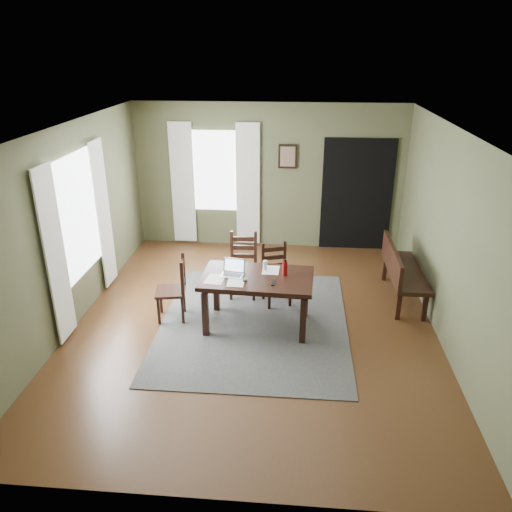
# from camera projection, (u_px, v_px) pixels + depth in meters

# --- Properties ---
(ground) EXTENTS (5.00, 6.00, 0.01)m
(ground) POSITION_uv_depth(u_px,v_px,m) (254.00, 323.00, 7.08)
(ground) COLOR #492C16
(room_shell) EXTENTS (5.02, 6.02, 2.71)m
(room_shell) POSITION_uv_depth(u_px,v_px,m) (254.00, 200.00, 6.36)
(room_shell) COLOR #505436
(room_shell) RESTS_ON ground
(rug) EXTENTS (2.60, 3.20, 0.01)m
(rug) POSITION_uv_depth(u_px,v_px,m) (254.00, 322.00, 7.07)
(rug) COLOR #404040
(rug) RESTS_ON ground
(dining_table) EXTENTS (1.54, 0.98, 0.75)m
(dining_table) POSITION_uv_depth(u_px,v_px,m) (257.00, 283.00, 6.74)
(dining_table) COLOR black
(dining_table) RESTS_ON rug
(chair_end) EXTENTS (0.47, 0.47, 0.94)m
(chair_end) POSITION_uv_depth(u_px,v_px,m) (174.00, 289.00, 7.01)
(chair_end) COLOR black
(chair_end) RESTS_ON rug
(chair_back_left) EXTENTS (0.45, 0.45, 0.98)m
(chair_back_left) POSITION_uv_depth(u_px,v_px,m) (243.00, 266.00, 7.71)
(chair_back_left) COLOR black
(chair_back_left) RESTS_ON rug
(chair_back_right) EXTENTS (0.51, 0.51, 0.91)m
(chair_back_right) POSITION_uv_depth(u_px,v_px,m) (276.00, 275.00, 7.48)
(chair_back_right) COLOR black
(chair_back_right) RESTS_ON rug
(bench) EXTENTS (0.48, 1.51, 0.85)m
(bench) POSITION_uv_depth(u_px,v_px,m) (400.00, 268.00, 7.55)
(bench) COLOR black
(bench) RESTS_ON ground
(laptop) EXTENTS (0.33, 0.28, 0.21)m
(laptop) POSITION_uv_depth(u_px,v_px,m) (233.00, 271.00, 6.75)
(laptop) COLOR #B7B7BC
(laptop) RESTS_ON dining_table
(computer_mouse) EXTENTS (0.05, 0.09, 0.03)m
(computer_mouse) POSITION_uv_depth(u_px,v_px,m) (245.00, 280.00, 6.58)
(computer_mouse) COLOR #3F3F42
(computer_mouse) RESTS_ON dining_table
(tv_remote) EXTENTS (0.05, 0.16, 0.02)m
(tv_remote) POSITION_uv_depth(u_px,v_px,m) (273.00, 283.00, 6.51)
(tv_remote) COLOR black
(tv_remote) RESTS_ON dining_table
(drinking_glass) EXTENTS (0.06, 0.06, 0.14)m
(drinking_glass) POSITION_uv_depth(u_px,v_px,m) (265.00, 265.00, 6.87)
(drinking_glass) COLOR silver
(drinking_glass) RESTS_ON dining_table
(water_bottle) EXTENTS (0.08, 0.08, 0.23)m
(water_bottle) POSITION_uv_depth(u_px,v_px,m) (285.00, 268.00, 6.70)
(water_bottle) COLOR #B40D12
(water_bottle) RESTS_ON dining_table
(paper_a) EXTENTS (0.28, 0.34, 0.00)m
(paper_a) POSITION_uv_depth(u_px,v_px,m) (215.00, 279.00, 6.62)
(paper_a) COLOR white
(paper_a) RESTS_ON dining_table
(paper_c) EXTENTS (0.24, 0.30, 0.00)m
(paper_c) POSITION_uv_depth(u_px,v_px,m) (271.00, 270.00, 6.89)
(paper_c) COLOR white
(paper_c) RESTS_ON dining_table
(paper_e) EXTENTS (0.22, 0.29, 0.00)m
(paper_e) POSITION_uv_depth(u_px,v_px,m) (236.00, 282.00, 6.54)
(paper_e) COLOR white
(paper_e) RESTS_ON dining_table
(window_left) EXTENTS (0.01, 1.30, 1.70)m
(window_left) POSITION_uv_depth(u_px,v_px,m) (77.00, 216.00, 6.88)
(window_left) COLOR white
(window_left) RESTS_ON ground
(window_back) EXTENTS (1.00, 0.01, 1.50)m
(window_back) POSITION_uv_depth(u_px,v_px,m) (215.00, 171.00, 9.30)
(window_back) COLOR white
(window_back) RESTS_ON ground
(curtain_left_near) EXTENTS (0.03, 0.48, 2.30)m
(curtain_left_near) POSITION_uv_depth(u_px,v_px,m) (55.00, 256.00, 6.23)
(curtain_left_near) COLOR silver
(curtain_left_near) RESTS_ON ground
(curtain_left_far) EXTENTS (0.03, 0.48, 2.30)m
(curtain_left_far) POSITION_uv_depth(u_px,v_px,m) (103.00, 215.00, 7.73)
(curtain_left_far) COLOR silver
(curtain_left_far) RESTS_ON ground
(curtain_back_left) EXTENTS (0.44, 0.03, 2.30)m
(curtain_back_left) POSITION_uv_depth(u_px,v_px,m) (183.00, 184.00, 9.42)
(curtain_back_left) COLOR silver
(curtain_back_left) RESTS_ON ground
(curtain_back_right) EXTENTS (0.44, 0.03, 2.30)m
(curtain_back_right) POSITION_uv_depth(u_px,v_px,m) (248.00, 185.00, 9.32)
(curtain_back_right) COLOR silver
(curtain_back_right) RESTS_ON ground
(framed_picture) EXTENTS (0.34, 0.03, 0.44)m
(framed_picture) POSITION_uv_depth(u_px,v_px,m) (288.00, 156.00, 9.08)
(framed_picture) COLOR black
(framed_picture) RESTS_ON ground
(doorway_back) EXTENTS (1.30, 0.03, 2.10)m
(doorway_back) POSITION_uv_depth(u_px,v_px,m) (357.00, 195.00, 9.25)
(doorway_back) COLOR black
(doorway_back) RESTS_ON ground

